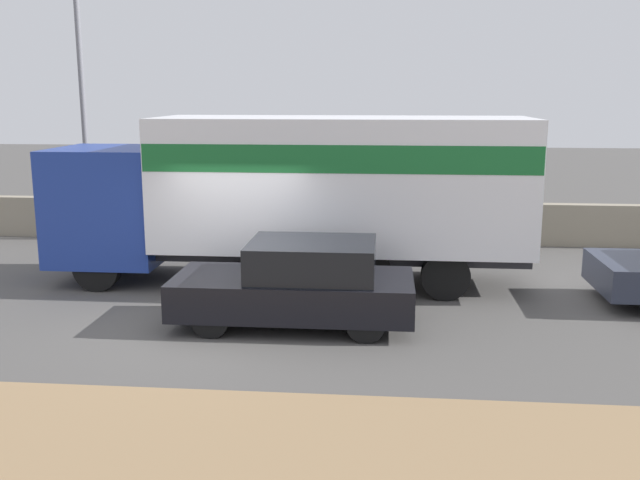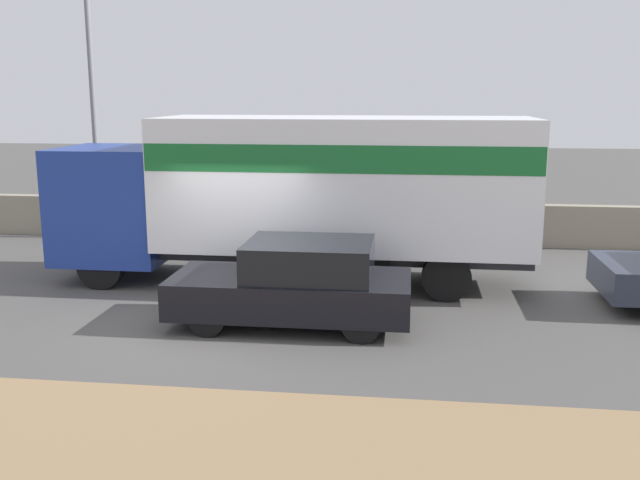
{
  "view_description": "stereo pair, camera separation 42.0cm",
  "coord_description": "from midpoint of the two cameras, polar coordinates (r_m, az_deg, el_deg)",
  "views": [
    {
      "loc": [
        2.66,
        -11.1,
        3.72
      ],
      "look_at": [
        1.51,
        1.3,
        1.15
      ],
      "focal_mm": 40.0,
      "sensor_mm": 36.0,
      "label": 1
    },
    {
      "loc": [
        3.08,
        -11.05,
        3.72
      ],
      "look_at": [
        1.51,
        1.3,
        1.15
      ],
      "focal_mm": 40.0,
      "sensor_mm": 36.0,
      "label": 2
    }
  ],
  "objects": [
    {
      "name": "street_lamp",
      "position": [
        19.17,
        -17.17,
        11.75
      ],
      "size": [
        0.56,
        0.28,
        6.74
      ],
      "color": "slate",
      "rests_on": "ground_plane"
    },
    {
      "name": "stone_wall_backdrop",
      "position": [
        18.33,
        -1.87,
        1.6
      ],
      "size": [
        60.0,
        0.35,
        1.04
      ],
      "color": "gray",
      "rests_on": "ground_plane"
    },
    {
      "name": "box_truck",
      "position": [
        13.93,
        -0.32,
        4.32
      ],
      "size": [
        9.28,
        2.46,
        3.27
      ],
      "rotation": [
        0.0,
        0.0,
        3.14
      ],
      "color": "navy",
      "rests_on": "ground_plane"
    },
    {
      "name": "car_hatchback",
      "position": [
        11.57,
        -0.86,
        -3.53
      ],
      "size": [
        3.87,
        1.71,
        1.4
      ],
      "rotation": [
        0.0,
        0.0,
        3.14
      ],
      "color": "black",
      "rests_on": "ground_plane"
    },
    {
      "name": "ground_plane",
      "position": [
        12.03,
        -6.96,
        -6.44
      ],
      "size": [
        80.0,
        80.0,
        0.0
      ],
      "primitive_type": "plane",
      "color": "#514F4C"
    }
  ]
}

